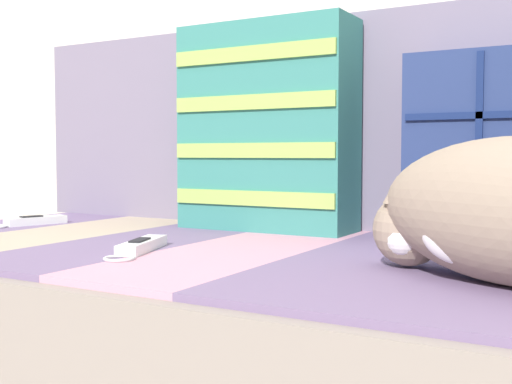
% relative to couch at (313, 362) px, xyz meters
% --- Properties ---
extents(couch, '(1.89, 0.86, 0.39)m').
position_rel_couch_xyz_m(couch, '(0.00, 0.00, 0.00)').
color(couch, '#3D3838').
rests_on(couch, ground_plane).
extents(sofa_backrest, '(1.85, 0.14, 0.46)m').
position_rel_couch_xyz_m(sofa_backrest, '(0.00, 0.36, 0.43)').
color(sofa_backrest, slate).
rests_on(sofa_backrest, couch).
extents(throw_pillow_striped, '(0.38, 0.14, 0.44)m').
position_rel_couch_xyz_m(throw_pillow_striped, '(-0.21, 0.22, 0.42)').
color(throw_pillow_striped, '#337A70').
rests_on(throw_pillow_striped, couch).
extents(sleeping_cat, '(0.44, 0.31, 0.18)m').
position_rel_couch_xyz_m(sleeping_cat, '(0.33, -0.15, 0.28)').
color(sleeping_cat, gray).
rests_on(sleeping_cat, couch).
extents(game_remote_near, '(0.10, 0.20, 0.02)m').
position_rel_couch_xyz_m(game_remote_near, '(-0.24, -0.16, 0.20)').
color(game_remote_near, white).
rests_on(game_remote_near, couch).
extents(game_remote_far, '(0.09, 0.19, 0.02)m').
position_rel_couch_xyz_m(game_remote_far, '(-0.72, 0.03, 0.20)').
color(game_remote_far, white).
rests_on(game_remote_far, couch).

